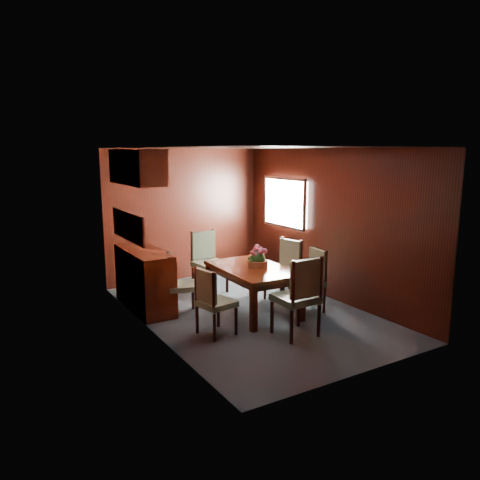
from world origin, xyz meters
TOP-DOWN VIEW (x-y plane):
  - ground at (0.00, 0.00)m, footprint 4.50×4.50m
  - room_shell at (-0.10, 0.33)m, footprint 3.06×4.52m
  - sideboard at (-1.25, 1.00)m, footprint 0.48×1.40m
  - dining_table at (0.06, 0.01)m, footprint 0.94×1.47m
  - chair_left_near at (-0.87, -0.48)m, footprint 0.48×0.49m
  - chair_left_far at (-0.95, 0.47)m, footprint 0.53×0.54m
  - chair_right_near at (0.86, -0.36)m, footprint 0.49×0.51m
  - chair_right_far at (0.86, 0.27)m, footprint 0.52×0.54m
  - chair_head at (0.05, -1.11)m, footprint 0.51×0.49m
  - chair_foot at (-0.02, 1.32)m, footprint 0.53×0.52m
  - flower_centerpiece at (0.15, 0.01)m, footprint 0.32×0.32m

SIDE VIEW (x-z plane):
  - ground at x=0.00m, z-range 0.00..0.00m
  - sideboard at x=-1.25m, z-range 0.00..0.90m
  - chair_left_near at x=-0.87m, z-range 0.05..0.95m
  - chair_left_far at x=-0.95m, z-range 0.05..0.97m
  - chair_right_near at x=0.86m, z-range 0.05..0.99m
  - chair_right_far at x=0.86m, z-range 0.05..1.03m
  - chair_foot at x=-0.02m, z-range 0.06..1.09m
  - dining_table at x=0.06m, z-range 0.24..0.93m
  - chair_head at x=0.05m, z-range 0.06..1.13m
  - flower_centerpiece at x=0.15m, z-range 0.67..0.99m
  - room_shell at x=-0.10m, z-range 0.43..2.84m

